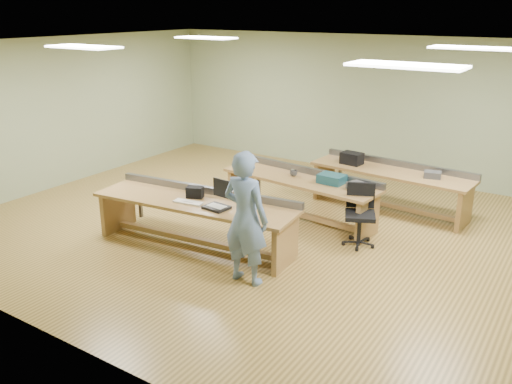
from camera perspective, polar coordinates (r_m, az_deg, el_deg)
floor at (r=9.10m, az=1.85°, el=-4.02°), size 10.00×10.00×0.00m
ceiling at (r=8.40m, az=2.07°, el=15.17°), size 10.00×10.00×0.00m
wall_back at (r=12.16m, az=11.90°, el=8.84°), size 10.00×0.04×3.00m
wall_front at (r=5.75m, az=-19.25°, el=-3.08°), size 10.00×0.04×3.00m
wall_left at (r=11.95m, az=-19.23°, el=8.02°), size 0.04×8.00×3.00m
fluor_panels at (r=8.40m, az=2.07°, el=14.97°), size 6.20×3.50×0.03m
workbench_front at (r=8.39m, az=-6.32°, el=-2.03°), size 3.33×1.20×0.86m
workbench_mid at (r=9.43m, az=4.72°, el=0.36°), size 2.92×1.06×0.86m
workbench_back at (r=10.14m, az=14.01°, el=1.21°), size 2.98×1.00×0.86m
person at (r=7.12m, az=-1.10°, el=-2.77°), size 0.68×0.45×1.83m
laptop_base at (r=7.94m, az=-4.18°, el=-1.63°), size 0.38×0.32×0.04m
laptop_screen at (r=7.95m, az=-3.55°, el=0.38°), size 0.35×0.05×0.28m
keyboard at (r=8.20m, az=-7.16°, el=-1.08°), size 0.47×0.22×0.03m
trackball_mouse at (r=7.60m, az=-1.78°, el=-2.43°), size 0.15×0.16×0.06m
camera_bag at (r=8.41m, az=-6.44°, el=-0.02°), size 0.29×0.24×0.17m
task_chair at (r=8.61m, az=10.83°, el=-3.22°), size 0.69×0.69×0.96m
parts_bin_teal at (r=9.13m, az=7.98°, el=1.39°), size 0.44×0.34×0.15m
parts_bin_grey at (r=8.85m, az=10.88°, el=0.52°), size 0.47×0.39×0.11m
mug at (r=9.45m, az=3.98°, el=2.01°), size 0.17×0.17×0.11m
drinks_can at (r=9.47m, az=3.89°, el=2.05°), size 0.07×0.07×0.11m
storage_box_back at (r=10.31m, az=10.05°, el=3.51°), size 0.41×0.31×0.22m
tray_back at (r=9.81m, az=18.09°, el=1.75°), size 0.32×0.27×0.11m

